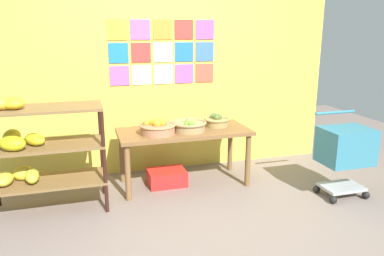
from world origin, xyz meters
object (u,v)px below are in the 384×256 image
(fruit_basket_centre, at_px, (158,128))
(fruit_basket_left, at_px, (189,125))
(banana_shelf_unit, at_px, (33,146))
(shopping_cart, at_px, (345,149))
(produce_crate_under_table, at_px, (167,177))
(fruit_basket_back_right, at_px, (216,121))
(display_table, at_px, (184,137))

(fruit_basket_centre, relative_size, fruit_basket_left, 1.01)
(banana_shelf_unit, distance_m, shopping_cart, 3.10)
(banana_shelf_unit, height_order, produce_crate_under_table, banana_shelf_unit)
(banana_shelf_unit, bearing_deg, fruit_basket_back_right, 8.84)
(banana_shelf_unit, relative_size, display_table, 0.78)
(fruit_basket_centre, distance_m, fruit_basket_left, 0.36)
(banana_shelf_unit, xyz_separation_m, fruit_basket_left, (1.58, 0.18, 0.04))
(fruit_basket_left, bearing_deg, display_table, 125.63)
(fruit_basket_centre, xyz_separation_m, shopping_cart, (1.83, -0.72, -0.18))
(display_table, bearing_deg, produce_crate_under_table, 170.07)
(fruit_basket_left, bearing_deg, produce_crate_under_table, 158.31)
(produce_crate_under_table, height_order, shopping_cart, shopping_cart)
(produce_crate_under_table, bearing_deg, fruit_basket_centre, -136.29)
(fruit_basket_centre, bearing_deg, banana_shelf_unit, -172.22)
(fruit_basket_left, bearing_deg, fruit_basket_centre, -177.89)
(fruit_basket_centre, relative_size, produce_crate_under_table, 0.92)
(produce_crate_under_table, xyz_separation_m, shopping_cart, (1.71, -0.83, 0.44))
(fruit_basket_back_right, xyz_separation_m, fruit_basket_centre, (-0.72, -0.13, 0.00))
(produce_crate_under_table, bearing_deg, fruit_basket_left, -21.69)
(fruit_basket_centre, bearing_deg, shopping_cart, -21.46)
(display_table, distance_m, produce_crate_under_table, 0.51)
(fruit_basket_back_right, bearing_deg, display_table, -171.55)
(display_table, distance_m, fruit_basket_left, 0.16)
(fruit_basket_back_right, relative_size, fruit_basket_left, 0.76)
(display_table, bearing_deg, banana_shelf_unit, -171.05)
(display_table, height_order, fruit_basket_centre, fruit_basket_centre)
(fruit_basket_left, height_order, shopping_cart, shopping_cart)
(display_table, xyz_separation_m, fruit_basket_left, (0.04, -0.06, 0.14))
(banana_shelf_unit, xyz_separation_m, fruit_basket_back_right, (1.94, 0.30, 0.04))
(fruit_basket_back_right, bearing_deg, produce_crate_under_table, -177.55)
(shopping_cart, bearing_deg, fruit_basket_back_right, 140.04)
(fruit_basket_centre, bearing_deg, produce_crate_under_table, 43.71)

